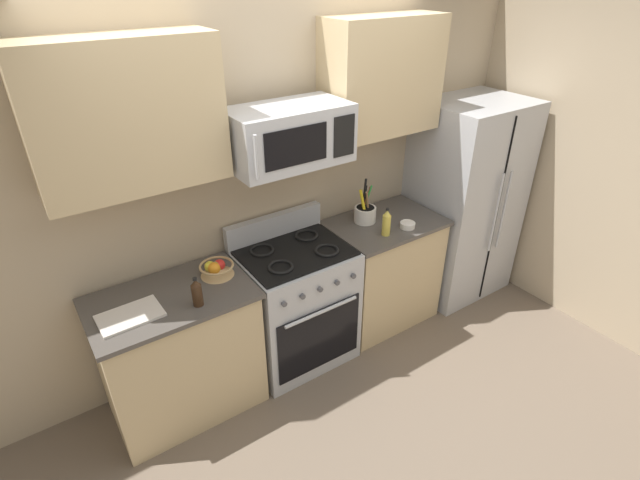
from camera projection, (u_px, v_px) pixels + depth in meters
The scene contains 16 objects.
ground_plane at pixel (348, 408), 3.31m from camera, with size 16.00×16.00×0.00m, color #6B5B4C.
wall_back at pixel (265, 183), 3.39m from camera, with size 8.00×0.10×2.60m, color tan.
counter_left at pixel (181, 353), 3.12m from camera, with size 0.97×0.60×0.91m.
range_oven at pixel (296, 304), 3.54m from camera, with size 0.76×0.65×1.09m.
counter_right at pixel (382, 270), 3.96m from camera, with size 0.87×0.60×0.91m.
refrigerator at pixel (464, 201), 4.17m from camera, with size 0.84×0.72×1.72m.
wall_right at pixel (582, 162), 3.75m from camera, with size 0.10×8.00×2.60m, color tan.
microwave at pixel (288, 135), 2.93m from camera, with size 0.75×0.44×0.36m.
upper_cabinets_left at pixel (127, 116), 2.47m from camera, with size 0.96×0.34×0.78m.
upper_cabinets_right at pixel (382, 77), 3.31m from camera, with size 0.86×0.34×0.78m.
utensil_crock at pixel (365, 213), 3.70m from camera, with size 0.17×0.17×0.34m.
fruit_basket at pixel (216, 269), 3.07m from camera, with size 0.22×0.22×0.10m.
cutting_board at pixel (130, 316), 2.73m from camera, with size 0.35×0.22×0.02m, color silver.
bottle_soy at pixel (197, 293), 2.79m from camera, with size 0.06×0.06×0.19m.
bottle_oil at pixel (386, 223), 3.50m from camera, with size 0.06×0.06×0.21m.
prep_bowl at pixel (408, 225), 3.63m from camera, with size 0.11×0.11×0.04m.
Camera 1 is at (-1.45, -1.78, 2.65)m, focal length 27.19 mm.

